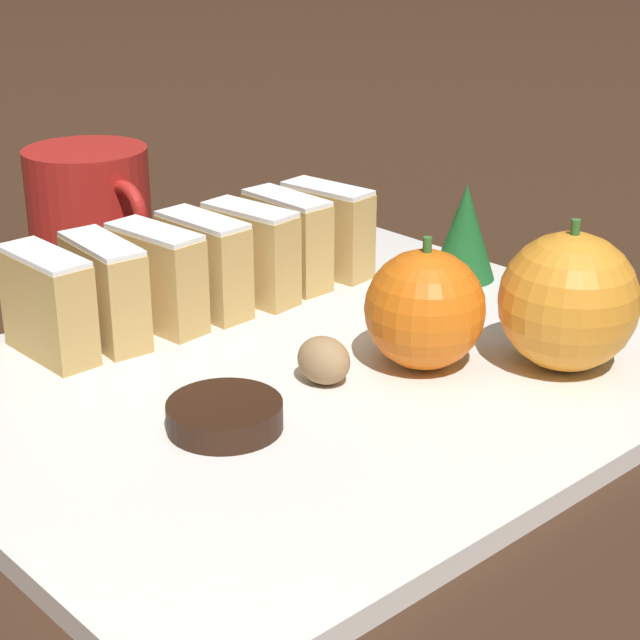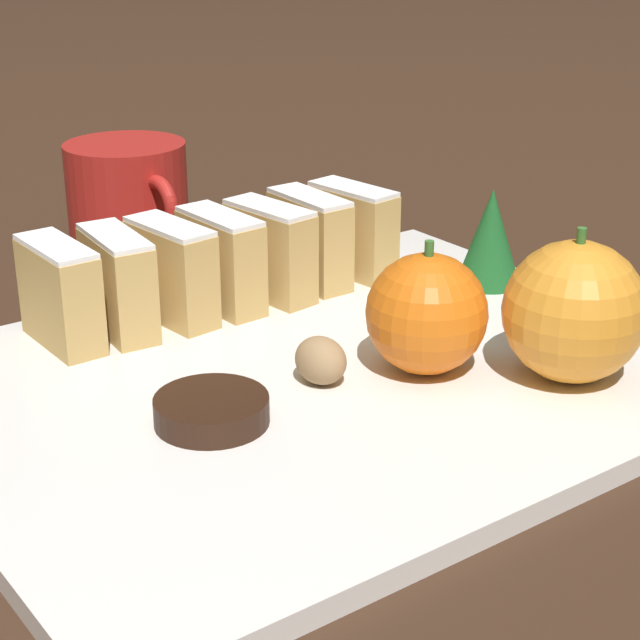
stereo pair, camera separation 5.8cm
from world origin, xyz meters
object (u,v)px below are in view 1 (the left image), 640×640
orange_far (568,301)px  walnut (324,360)px  orange_near (425,309)px  coffee_mug (90,203)px  chocolate_cookie (225,415)px

orange_far → walnut: bearing=-123.5°
orange_near → orange_far: orange_far is taller
orange_far → orange_near: bearing=-133.2°
orange_far → coffee_mug: size_ratio=0.71×
walnut → chocolate_cookie: (0.01, -0.07, -0.01)m
orange_far → chocolate_cookie: (-0.07, -0.18, -0.03)m
orange_near → chocolate_cookie: orange_near is taller
orange_far → chocolate_cookie: orange_far is taller
chocolate_cookie → coffee_mug: size_ratio=0.48×
orange_far → chocolate_cookie: bearing=-110.5°
orange_near → walnut: size_ratio=2.38×
orange_far → coffee_mug: (-0.37, -0.07, -0.01)m
chocolate_cookie → coffee_mug: 0.33m
orange_near → orange_far: 0.08m
orange_far → walnut: (-0.07, -0.11, -0.03)m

